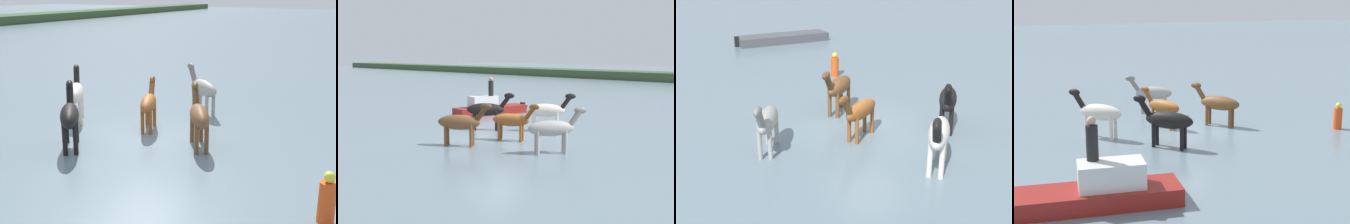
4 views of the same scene
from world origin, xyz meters
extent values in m
plane|color=slate|center=(0.00, 0.00, 0.00)|extent=(218.34, 218.34, 0.00)
ellipsoid|color=brown|center=(0.59, 0.41, 0.94)|extent=(1.75, 1.14, 0.57)
cylinder|color=brown|center=(1.00, 0.74, 0.47)|extent=(0.12, 0.12, 0.94)
cylinder|color=brown|center=(1.11, 0.48, 0.47)|extent=(0.12, 0.12, 0.94)
cylinder|color=brown|center=(0.07, 0.33, 0.47)|extent=(0.12, 0.12, 0.94)
cylinder|color=brown|center=(0.18, 0.08, 0.47)|extent=(0.12, 0.12, 0.94)
cylinder|color=brown|center=(1.41, 0.77, 1.31)|extent=(0.55, 0.39, 0.62)
ellipsoid|color=brown|center=(1.57, 0.84, 1.56)|extent=(0.50, 0.37, 0.25)
ellipsoid|color=black|center=(-2.20, 1.48, 1.05)|extent=(1.82, 1.66, 0.64)
cylinder|color=black|center=(-1.86, 1.96, 0.53)|extent=(0.14, 0.14, 1.05)
cylinder|color=black|center=(-1.66, 1.73, 0.53)|extent=(0.14, 0.14, 1.05)
cylinder|color=black|center=(-2.73, 1.23, 0.53)|extent=(0.14, 0.14, 1.05)
cylinder|color=black|center=(-2.54, 0.99, 0.53)|extent=(0.14, 0.14, 1.05)
cylinder|color=black|center=(-1.42, 2.13, 1.47)|extent=(0.59, 0.54, 0.70)
ellipsoid|color=black|center=(-1.27, 2.26, 1.76)|extent=(0.54, 0.50, 0.28)
ellipsoid|color=#9E9993|center=(3.45, -0.36, 1.01)|extent=(1.53, 1.78, 0.61)
cylinder|color=#9E9993|center=(3.66, 0.16, 0.50)|extent=(0.13, 0.13, 1.01)
cylinder|color=#9E9993|center=(3.90, -0.02, 0.50)|extent=(0.13, 0.13, 1.01)
cylinder|color=#9E9993|center=(3.00, -0.71, 0.50)|extent=(0.13, 0.13, 1.01)
cylinder|color=#9E9993|center=(3.24, -0.89, 0.50)|extent=(0.13, 0.13, 1.01)
cylinder|color=slate|center=(4.04, 0.41, 1.41)|extent=(0.51, 0.57, 0.67)
ellipsoid|color=slate|center=(4.15, 0.56, 1.68)|extent=(0.47, 0.53, 0.27)
ellipsoid|color=brown|center=(-0.20, -1.91, 1.02)|extent=(1.84, 1.46, 0.62)
cylinder|color=brown|center=(0.18, -1.48, 0.51)|extent=(0.14, 0.14, 1.02)
cylinder|color=brown|center=(0.34, -1.73, 0.51)|extent=(0.14, 0.14, 1.02)
cylinder|color=brown|center=(-0.75, -2.09, 0.51)|extent=(0.14, 0.14, 1.02)
cylinder|color=brown|center=(-0.58, -2.34, 0.51)|extent=(0.14, 0.14, 1.02)
cylinder|color=#50311A|center=(0.62, -1.38, 1.42)|extent=(0.59, 0.49, 0.68)
ellipsoid|color=#50311A|center=(0.78, -1.27, 1.70)|extent=(0.54, 0.45, 0.27)
ellipsoid|color=silver|center=(0.21, 3.32, 1.06)|extent=(1.85, 1.64, 0.64)
cylinder|color=silver|center=(0.56, 3.80, 0.53)|extent=(0.14, 0.14, 1.06)
cylinder|color=silver|center=(0.75, 3.56, 0.53)|extent=(0.14, 0.14, 1.06)
cylinder|color=silver|center=(-0.34, 3.08, 0.53)|extent=(0.14, 0.14, 1.06)
cylinder|color=silver|center=(-0.15, 2.84, 0.53)|extent=(0.14, 0.14, 1.06)
cylinder|color=black|center=(1.00, 3.96, 1.48)|extent=(0.60, 0.54, 0.70)
ellipsoid|color=black|center=(1.16, 4.08, 1.76)|extent=(0.55, 0.50, 0.28)
cube|color=#4C4C51|center=(-4.83, -14.82, 0.19)|extent=(5.98, 2.44, 0.67)
cube|color=black|center=(-1.86, -15.25, 0.26)|extent=(0.28, 0.31, 0.72)
cylinder|color=#E54C19|center=(-2.92, -6.14, 0.45)|extent=(0.36, 0.36, 0.90)
sphere|color=yellow|center=(-2.92, -6.14, 1.02)|extent=(0.24, 0.24, 0.24)
camera|label=1|loc=(-11.54, -7.21, 4.68)|focal=45.82mm
camera|label=2|loc=(13.62, -13.35, 3.89)|focal=46.25mm
camera|label=3|loc=(8.73, 10.82, 5.68)|focal=47.88mm
camera|label=4|loc=(-17.94, 8.92, 5.22)|focal=52.17mm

